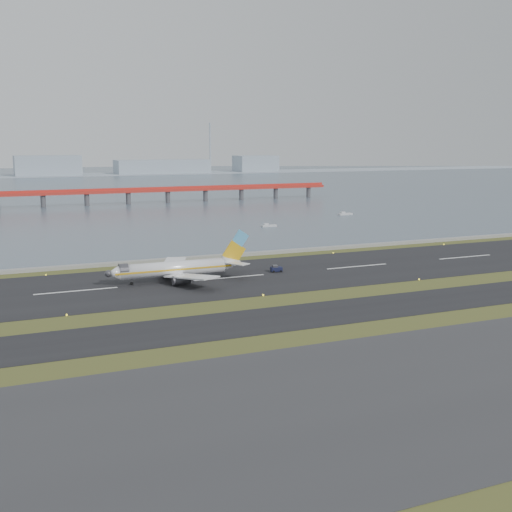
% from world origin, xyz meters
% --- Properties ---
extents(ground, '(1000.00, 1000.00, 0.00)m').
position_xyz_m(ground, '(0.00, 0.00, 0.00)').
color(ground, '#374819').
rests_on(ground, ground).
extents(apron_strip, '(1000.00, 50.00, 0.10)m').
position_xyz_m(apron_strip, '(0.00, -55.00, 0.05)').
color(apron_strip, '#313133').
rests_on(apron_strip, ground).
extents(taxiway_strip, '(1000.00, 18.00, 0.10)m').
position_xyz_m(taxiway_strip, '(0.00, -12.00, 0.05)').
color(taxiway_strip, black).
rests_on(taxiway_strip, ground).
extents(runway_strip, '(1000.00, 45.00, 0.10)m').
position_xyz_m(runway_strip, '(0.00, 30.00, 0.05)').
color(runway_strip, black).
rests_on(runway_strip, ground).
extents(seawall, '(1000.00, 2.50, 1.00)m').
position_xyz_m(seawall, '(0.00, 60.00, 0.50)').
color(seawall, gray).
rests_on(seawall, ground).
extents(bay_water, '(1400.00, 800.00, 1.30)m').
position_xyz_m(bay_water, '(0.00, 460.00, 0.00)').
color(bay_water, '#475866').
rests_on(bay_water, ground).
extents(red_pier, '(260.00, 5.00, 10.20)m').
position_xyz_m(red_pier, '(20.00, 250.00, 7.28)').
color(red_pier, red).
rests_on(red_pier, ground).
extents(far_shoreline, '(1400.00, 80.00, 60.50)m').
position_xyz_m(far_shoreline, '(13.62, 620.00, 6.07)').
color(far_shoreline, '#98A7B4').
rests_on(far_shoreline, ground).
extents(airliner, '(38.52, 32.89, 12.80)m').
position_xyz_m(airliner, '(-13.55, 31.41, 3.46)').
color(airliner, white).
rests_on(airliner, ground).
extents(pushback_tug, '(3.35, 2.23, 2.01)m').
position_xyz_m(pushback_tug, '(14.81, 32.06, 0.98)').
color(pushback_tug, black).
rests_on(pushback_tug, ground).
extents(workboat_near, '(6.65, 2.29, 1.60)m').
position_xyz_m(workboat_near, '(53.56, 123.01, 0.51)').
color(workboat_near, silver).
rests_on(workboat_near, ground).
extents(workboat_far, '(7.57, 2.78, 1.81)m').
position_xyz_m(workboat_far, '(107.56, 149.46, 0.57)').
color(workboat_far, silver).
rests_on(workboat_far, ground).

